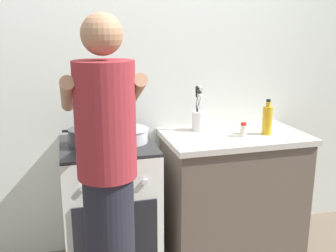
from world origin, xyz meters
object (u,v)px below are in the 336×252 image
Objects in this scene: spice_bottle at (243,130)px; stove_range at (110,208)px; utensil_crock at (199,118)px; pot at (85,137)px; oil_bottle at (267,120)px; person at (108,183)px; mixing_bowl at (128,134)px.

stove_range is at bearing 176.00° from spice_bottle.
utensil_crock is 3.41× the size of spice_bottle.
utensil_crock is (0.69, 0.17, 0.55)m from stove_range.
pot is 0.85m from utensil_crock.
oil_bottle is 1.29m from person.
spice_bottle is 0.19m from oil_bottle.
spice_bottle is 0.39× the size of oil_bottle.
person reaches higher than stove_range.
person is at bearing -81.92° from pot.
mixing_bowl is 0.98m from oil_bottle.
pot is 2.82× the size of spice_bottle.
mixing_bowl is at bearing 175.04° from spice_bottle.
person is (-0.75, -0.73, -0.13)m from utensil_crock.
person is (-0.20, -0.56, -0.09)m from mixing_bowl.
oil_bottle reaches higher than mixing_bowl.
pot is at bearing -177.72° from mixing_bowl.
mixing_bowl is 0.80× the size of utensil_crock.
utensil_crock is at bearing 12.28° from pot.
mixing_bowl is 0.57m from utensil_crock.
utensil_crock is 1.33× the size of oil_bottle.
pot is 1.26m from oil_bottle.
pot is 0.28m from mixing_bowl.
pot is at bearing 176.93° from spice_bottle.
stove_range is 2.70× the size of utensil_crock.
utensil_crock is (0.55, 0.17, 0.04)m from mixing_bowl.
person reaches higher than mixing_bowl.
oil_bottle is at bearing 2.47° from spice_bottle.
utensil_crock is 1.05m from person.
spice_bottle is (0.24, -0.24, -0.05)m from utensil_crock.
utensil_crock reaches higher than stove_range.
pot is at bearing 177.74° from oil_bottle.
spice_bottle reaches higher than mixing_bowl.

